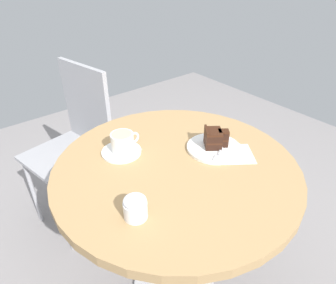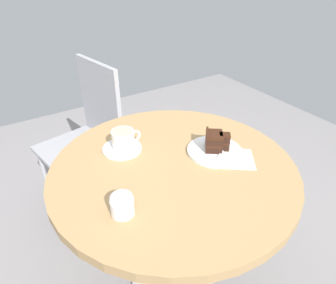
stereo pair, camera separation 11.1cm
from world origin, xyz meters
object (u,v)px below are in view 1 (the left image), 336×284
(saucer, at_px, (121,152))
(napkin, at_px, (233,154))
(cafe_chair, at_px, (77,136))
(coffee_cup, at_px, (123,142))
(cake_plate, at_px, (214,148))
(sugar_pot, at_px, (135,207))
(teaspoon, at_px, (132,147))
(cake_slice, at_px, (214,138))
(fork, at_px, (220,153))

(saucer, relative_size, napkin, 0.81)
(cafe_chair, bearing_deg, coffee_cup, -14.41)
(cafe_chair, bearing_deg, napkin, 7.45)
(cake_plate, relative_size, sugar_pot, 2.85)
(saucer, bearing_deg, napkin, -40.60)
(cake_plate, relative_size, napkin, 1.12)
(saucer, bearing_deg, cafe_chair, 85.69)
(saucer, bearing_deg, coffee_cup, -10.51)
(teaspoon, relative_size, napkin, 0.57)
(teaspoon, xyz_separation_m, cake_slice, (0.25, -0.19, 0.03))
(teaspoon, bearing_deg, saucer, -124.28)
(cake_plate, bearing_deg, coffee_cup, 144.06)
(cake_slice, bearing_deg, napkin, -69.35)
(teaspoon, distance_m, fork, 0.33)
(cake_plate, bearing_deg, saucer, 144.69)
(saucer, xyz_separation_m, cake_slice, (0.29, -0.20, 0.04))
(fork, bearing_deg, coffee_cup, -72.48)
(coffee_cup, height_order, cake_slice, cake_slice)
(sugar_pot, bearing_deg, cake_plate, 13.19)
(coffee_cup, height_order, teaspoon, coffee_cup)
(cake_slice, relative_size, fork, 0.76)
(coffee_cup, xyz_separation_m, cake_slice, (0.28, -0.20, 0.00))
(napkin, height_order, sugar_pot, sugar_pot)
(saucer, height_order, sugar_pot, sugar_pot)
(teaspoon, xyz_separation_m, fork, (0.23, -0.23, 0.00))
(saucer, distance_m, cake_plate, 0.35)
(teaspoon, relative_size, cafe_chair, 0.11)
(cake_plate, distance_m, cafe_chair, 0.82)
(napkin, bearing_deg, fork, 150.87)
(sugar_pot, bearing_deg, saucer, 65.44)
(teaspoon, height_order, cafe_chair, cafe_chair)
(cake_slice, bearing_deg, sugar_pot, -166.32)
(teaspoon, height_order, cake_plate, teaspoon)
(sugar_pot, bearing_deg, teaspoon, 58.31)
(napkin, xyz_separation_m, cafe_chair, (-0.27, 0.82, -0.20))
(saucer, bearing_deg, cake_slice, -34.32)
(cafe_chair, xyz_separation_m, sugar_pot, (-0.18, -0.85, 0.24))
(saucer, xyz_separation_m, coffee_cup, (0.01, -0.00, 0.04))
(cake_slice, bearing_deg, fork, -112.30)
(teaspoon, relative_size, cake_slice, 1.03)
(napkin, distance_m, sugar_pot, 0.46)
(saucer, height_order, cake_plate, cake_plate)
(cake_plate, distance_m, napkin, 0.08)
(coffee_cup, xyz_separation_m, sugar_pot, (-0.15, -0.30, -0.01))
(saucer, height_order, cafe_chair, cafe_chair)
(teaspoon, xyz_separation_m, napkin, (0.27, -0.26, -0.01))
(teaspoon, bearing_deg, cake_slice, 32.28)
(napkin, relative_size, cafe_chair, 0.20)
(cafe_chair, bearing_deg, cake_plate, 6.87)
(cafe_chair, height_order, sugar_pot, cafe_chair)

